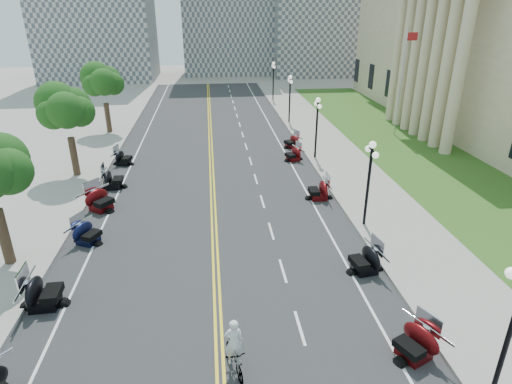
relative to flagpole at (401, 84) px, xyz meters
name	(u,v)px	position (x,y,z in m)	size (l,w,h in m)	color
ground	(216,275)	(-18.00, -22.00, -5.00)	(160.00, 160.00, 0.00)	gray
road	(213,192)	(-18.00, -12.00, -5.00)	(16.00, 90.00, 0.01)	#333335
centerline_yellow_a	(211,192)	(-18.12, -12.00, -4.99)	(0.12, 90.00, 0.00)	yellow
centerline_yellow_b	(214,191)	(-17.88, -12.00, -4.99)	(0.12, 90.00, 0.00)	yellow
edge_line_north	(304,187)	(-11.60, -12.00, -4.99)	(0.12, 90.00, 0.00)	white
edge_line_south	(117,196)	(-24.40, -12.00, -4.99)	(0.12, 90.00, 0.00)	white
lane_dash_5	(300,328)	(-14.80, -26.00, -4.99)	(0.12, 2.00, 0.00)	white
lane_dash_6	(283,271)	(-14.80, -22.00, -4.99)	(0.12, 2.00, 0.00)	white
lane_dash_7	(271,231)	(-14.80, -18.00, -4.99)	(0.12, 2.00, 0.00)	white
lane_dash_8	(262,201)	(-14.80, -14.00, -4.99)	(0.12, 2.00, 0.00)	white
lane_dash_9	(256,179)	(-14.80, -10.00, -4.99)	(0.12, 2.00, 0.00)	white
lane_dash_10	(250,161)	(-14.80, -6.00, -4.99)	(0.12, 2.00, 0.00)	white
lane_dash_11	(246,146)	(-14.80, -2.00, -4.99)	(0.12, 2.00, 0.00)	white
lane_dash_12	(243,134)	(-14.80, 2.00, -4.99)	(0.12, 2.00, 0.00)	white
lane_dash_13	(240,124)	(-14.80, 6.00, -4.99)	(0.12, 2.00, 0.00)	white
lane_dash_14	(237,116)	(-14.80, 10.00, -4.99)	(0.12, 2.00, 0.00)	white
lane_dash_15	(235,108)	(-14.80, 14.00, -4.99)	(0.12, 2.00, 0.00)	white
lane_dash_16	(233,102)	(-14.80, 18.00, -4.99)	(0.12, 2.00, 0.00)	white
lane_dash_17	(231,96)	(-14.80, 22.00, -4.99)	(0.12, 2.00, 0.00)	white
lane_dash_18	(230,91)	(-14.80, 26.00, -4.99)	(0.12, 2.00, 0.00)	white
lane_dash_19	(228,86)	(-14.80, 30.00, -4.99)	(0.12, 2.00, 0.00)	white
sidewalk_north	(361,184)	(-7.50, -12.00, -4.92)	(5.00, 90.00, 0.15)	#9E9991
sidewalk_south	(53,197)	(-28.50, -12.00, -4.92)	(5.00, 90.00, 0.15)	#9E9991
lawn	(407,147)	(-0.50, -4.00, -4.95)	(9.00, 60.00, 0.10)	#356023
distant_block_c	(327,11)	(4.00, 43.00, 6.00)	(20.00, 14.00, 22.00)	gray
street_lamp_1	(508,337)	(-9.40, -30.00, -2.40)	(0.50, 1.20, 4.90)	black
street_lamp_2	(368,185)	(-9.40, -18.00, -2.40)	(0.50, 1.20, 4.90)	black
street_lamp_3	(317,128)	(-9.40, -6.00, -2.40)	(0.50, 1.20, 4.90)	black
street_lamp_4	(290,99)	(-9.40, 6.00, -2.40)	(0.50, 1.20, 4.90)	black
street_lamp_5	(273,81)	(-9.40, 18.00, -2.40)	(0.50, 1.20, 4.90)	black
flagpole	(401,84)	(0.00, 0.00, 0.00)	(1.10, 0.20, 10.00)	silver
tree_3	(67,114)	(-28.00, -8.00, -0.25)	(4.80, 4.80, 9.20)	#235619
tree_4	(103,85)	(-28.00, 4.00, -0.25)	(4.80, 4.80, 9.20)	#235619
motorcycle_n_4	(416,342)	(-11.02, -27.92, -4.32)	(1.94, 1.94, 1.36)	#590A0C
motorcycle_n_5	(365,259)	(-10.94, -22.46, -4.30)	(1.99, 1.99, 1.39)	black
motorcycle_n_7	(319,189)	(-11.07, -13.94, -4.31)	(1.97, 1.97, 1.38)	#590A0C
motorcycle_n_9	(293,153)	(-11.29, -6.24, -4.38)	(1.77, 1.77, 1.24)	#590A0C
motorcycle_n_10	(292,141)	(-10.74, -2.69, -4.38)	(1.76, 1.76, 1.23)	#590A0C
motorcycle_s_5	(43,291)	(-25.23, -23.49, -4.23)	(2.19, 2.19, 1.53)	black
motorcycle_s_6	(87,232)	(-24.74, -18.22, -4.35)	(1.86, 1.86, 1.30)	black
motorcycle_s_7	(100,199)	(-24.94, -14.12, -4.25)	(2.13, 2.13, 1.49)	#590A0C
motorcycle_s_8	(113,178)	(-24.86, -10.61, -4.28)	(2.06, 2.06, 1.44)	black
motorcycle_s_9	(123,157)	(-24.99, -5.73, -4.36)	(1.82, 1.82, 1.27)	black
bicycle	(234,358)	(-17.50, -27.85, -4.45)	(0.51, 1.82, 1.10)	#A51414
cyclist_rider	(233,324)	(-17.50, -27.85, -2.99)	(0.67, 0.44, 1.82)	white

